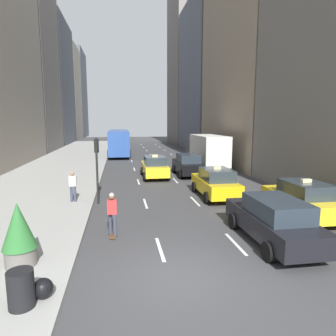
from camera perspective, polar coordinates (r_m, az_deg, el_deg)
ground_plane at (r=9.19m, az=1.57°, el=-20.13°), size 160.00×160.00×0.00m
sidewalk_left at (r=35.59m, az=-18.00°, el=1.38°), size 8.00×66.00×0.15m
lane_markings at (r=31.48m, az=-1.60°, el=0.75°), size 5.72×56.00×0.01m
building_row_left at (r=52.47m, az=-24.12°, el=18.43°), size 6.00×91.94×37.01m
building_row_right at (r=40.53m, az=11.60°, el=23.73°), size 6.00×58.90×36.31m
taxi_lead at (r=15.29m, az=24.20°, el=-5.44°), size 2.02×4.40×1.87m
taxi_second at (r=23.80m, az=-2.55°, el=0.23°), size 2.02×4.40×1.87m
taxi_third at (r=17.84m, az=9.01°, el=-2.79°), size 2.02×4.40×1.87m
sedan_black_near at (r=24.78m, az=3.75°, el=0.64°), size 2.02×4.54×1.80m
sedan_silver_behind at (r=11.83m, az=19.40°, el=-9.27°), size 2.02×4.87×1.71m
city_bus at (r=40.47m, az=-9.36°, el=4.99°), size 2.80×11.61×3.25m
box_truck at (r=29.48m, az=7.23°, el=3.47°), size 2.58×8.40×3.15m
skateboarder at (r=11.92m, az=-10.60°, el=-8.32°), size 0.36×0.80×1.75m
trash_can at (r=8.25m, az=-26.21°, el=-19.98°), size 0.60×0.60×0.90m
planter_with_shrub at (r=10.14m, az=-26.54°, el=-11.09°), size 1.00×1.00×1.95m
trash_bag at (r=8.49m, az=-22.74°, el=-20.40°), size 0.50×0.50×0.50m
pedestrian_mid_block at (r=16.91m, az=-17.68°, el=-3.10°), size 0.36×0.22×1.65m
traffic_light_pole at (r=16.57m, az=-13.41°, el=1.54°), size 0.24×0.42×3.60m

